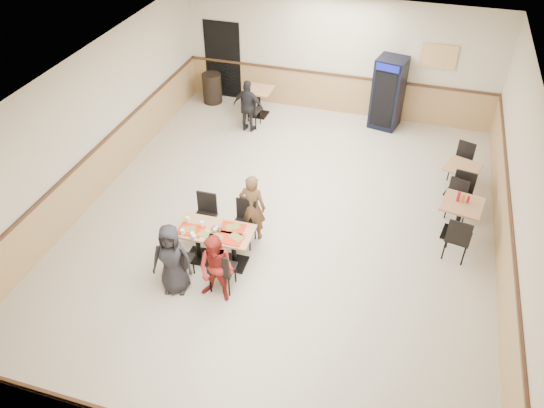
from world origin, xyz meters
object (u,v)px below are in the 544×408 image
(lone_diner, at_px, (248,106))
(trash_bin, at_px, (212,88))
(main_table, at_px, (215,241))
(diner_woman_right, at_px, (217,269))
(side_table_far, at_px, (461,176))
(side_table_near, at_px, (460,214))
(diner_man_opposite, at_px, (252,207))
(back_table, at_px, (259,98))
(diner_woman_left, at_px, (172,259))
(pepsi_cooler, at_px, (388,93))

(lone_diner, distance_m, trash_bin, 1.88)
(main_table, bearing_deg, diner_woman_right, -67.62)
(lone_diner, distance_m, side_table_far, 5.23)
(diner_woman_right, distance_m, side_table_near, 4.68)
(diner_man_opposite, xyz_separation_m, back_table, (-1.37, 4.64, -0.21))
(back_table, bearing_deg, diner_woman_left, -85.11)
(diner_woman_left, height_order, diner_man_opposite, diner_man_opposite)
(main_table, height_order, trash_bin, trash_bin)
(diner_woman_right, relative_size, side_table_far, 1.58)
(main_table, xyz_separation_m, diner_man_opposite, (0.42, 0.83, 0.21))
(diner_man_opposite, height_order, pepsi_cooler, pepsi_cooler)
(diner_man_opposite, distance_m, lone_diner, 4.04)
(diner_woman_left, relative_size, side_table_far, 1.64)
(back_table, bearing_deg, side_table_near, -34.57)
(diner_woman_right, xyz_separation_m, side_table_far, (3.76, 4.17, -0.19))
(diner_woman_left, bearing_deg, lone_diner, 82.88)
(side_table_near, bearing_deg, back_table, 145.43)
(diner_woman_left, distance_m, diner_woman_right, 0.78)
(main_table, bearing_deg, lone_diner, 100.35)
(diner_man_opposite, bearing_deg, side_table_near, -163.98)
(side_table_far, distance_m, trash_bin, 6.97)
(side_table_near, relative_size, trash_bin, 1.03)
(diner_woman_right, distance_m, side_table_far, 5.62)
(pepsi_cooler, height_order, trash_bin, pepsi_cooler)
(main_table, relative_size, diner_man_opposite, 0.98)
(lone_diner, distance_m, back_table, 0.85)
(diner_man_opposite, xyz_separation_m, side_table_far, (3.70, 2.52, -0.23))
(diner_man_opposite, distance_m, side_table_near, 3.87)
(main_table, distance_m, diner_woman_left, 0.95)
(main_table, bearing_deg, trash_bin, 111.10)
(main_table, height_order, diner_man_opposite, diner_man_opposite)
(side_table_far, bearing_deg, back_table, 157.35)
(pepsi_cooler, bearing_deg, trash_bin, -167.69)
(diner_woman_right, xyz_separation_m, diner_man_opposite, (0.06, 1.65, 0.05))
(diner_woman_right, xyz_separation_m, pepsi_cooler, (1.90, 6.68, 0.24))
(lone_diner, xyz_separation_m, pepsi_cooler, (3.22, 1.23, 0.23))
(main_table, distance_m, diner_man_opposite, 0.96)
(lone_diner, relative_size, side_table_far, 1.61)
(back_table, bearing_deg, main_table, -80.08)
(main_table, bearing_deg, side_table_near, 24.34)
(diner_woman_left, height_order, trash_bin, diner_woman_left)
(side_table_far, bearing_deg, trash_bin, 159.26)
(diner_man_opposite, bearing_deg, back_table, -74.64)
(diner_woman_left, relative_size, pepsi_cooler, 0.76)
(lone_diner, bearing_deg, diner_woman_right, 108.29)
(side_table_far, xyz_separation_m, trash_bin, (-6.51, 2.47, -0.06))
(diner_man_opposite, distance_m, trash_bin, 5.74)
(side_table_far, distance_m, back_table, 5.50)
(side_table_near, xyz_separation_m, side_table_far, (-0.00, 1.38, -0.04))
(diner_woman_left, relative_size, diner_woman_right, 1.04)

